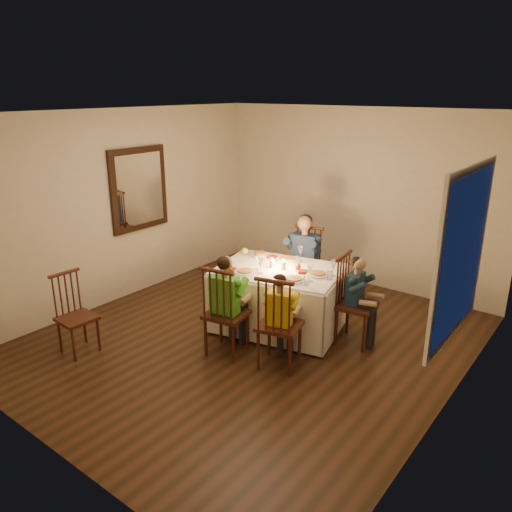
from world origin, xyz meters
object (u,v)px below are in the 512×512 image
Objects in this scene: dining_table at (279,286)px; chair_near_left at (227,352)px; chair_end at (354,342)px; serving_bowl at (260,256)px; adult at (302,302)px; chair_near_right at (279,365)px; chair_adult at (302,302)px; child_yellow at (279,365)px; child_teal at (354,342)px; child_green at (227,352)px; chair_extra at (81,351)px.

dining_table is 1.03m from chair_near_left.
chair_end is 1.59m from serving_bowl.
dining_table reaches higher than adult.
serving_bowl reaches higher than chair_near_right.
serving_bowl reaches higher than chair_adult.
child_yellow is 1.04m from child_teal.
child_green is (-0.63, -0.13, 0.00)m from chair_near_right.
child_green is 5.93× the size of serving_bowl.
chair_extra is 2.26m from child_yellow.
serving_bowl is at bearing 85.00° from chair_end.
chair_near_left is 1.01× the size of child_teal.
child_teal is (2.36, 2.10, 0.00)m from chair_extra.
chair_near_right and chair_end have the same top height.
child_teal is at bearing -39.48° from chair_adult.
chair_adult is 1.01× the size of child_teal.
chair_extra is 0.88× the size of child_yellow.
child_yellow is at bearing 180.00° from chair_near_right.
chair_end is 0.85× the size of adult.
chair_adult is 1.00× the size of chair_end.
chair_end is (1.10, -0.58, 0.00)m from chair_adult.
child_teal is (0.93, 0.23, -0.56)m from dining_table.
adult reaches higher than chair_near_right.
child_teal is (1.03, 1.09, 0.00)m from child_green.
adult is (-0.17, 0.81, -0.56)m from dining_table.
chair_adult is at bearing 66.37° from serving_bowl.
adult reaches higher than child_yellow.
adult is at bearing -21.82° from chair_extra.
chair_near_left is (0.06, -1.67, 0.00)m from chair_adult.
serving_bowl is (-0.33, 1.05, 0.80)m from chair_near_left.
dining_table is at bearing -107.62° from chair_near_left.
child_yellow is (0.63, 0.13, 0.00)m from chair_near_left.
child_yellow is (1.95, 1.14, 0.00)m from chair_extra.
child_teal is (-0.00, 0.00, 0.00)m from chair_end.
dining_table reaches higher than child_green.
chair_adult is 5.45× the size of serving_bowl.
chair_extra is at bearing -115.73° from serving_bowl.
chair_extra is at bearing 26.49° from child_green.
dining_table is at bearing -89.97° from chair_adult.
chair_adult reaches higher than chair_extra.
dining_table reaches higher than chair_end.
chair_near_right is 1.00× the size of chair_end.
child_green reaches higher than chair_adult.
serving_bowl reaches higher than child_yellow.
dining_table is 1.11m from child_teal.
serving_bowl is (-1.37, -0.04, 0.80)m from chair_end.
child_green is at bearing -110.13° from dining_table.
dining_table is 1.11m from chair_end.
dining_table is 1.03m from child_green.
chair_extra is 4.77× the size of serving_bowl.
child_green is at bearing 129.96° from chair_end.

